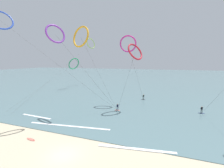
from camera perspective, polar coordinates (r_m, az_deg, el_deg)
The scene contains 16 objects.
ground_plane at distance 22.79m, azimuth -17.89°, elevation -24.30°, with size 400.00×400.00×0.00m, color beige.
sea_water at distance 120.85m, azimuth 13.25°, elevation 2.78°, with size 400.00×200.00×0.08m, color slate.
surfer_charcoal at distance 48.86m, azimuth 11.88°, elevation -4.95°, with size 1.40×0.68×1.70m.
surfer_coral at distance 37.74m, azimuth 2.11°, elevation -8.88°, with size 1.40×0.58×1.70m.
surfer_navy at distance 41.43m, azimuth 30.93°, elevation -8.55°, with size 1.40×0.69×1.70m.
kite_amber at distance 34.71m, azimuth -11.80°, elevation 17.20°, with size 9.51×6.30×19.86m.
kite_violet at distance 31.03m, azimuth -20.69°, elevation 17.41°, with size 10.43×12.67×19.09m.
kite_cobalt at distance 45.76m, azimuth -36.68°, elevation 18.94°, with size 28.40×11.22×24.09m.
kite_lime at distance 79.10m, azimuth -8.11°, elevation 15.03°, with size 4.20×49.34×23.61m.
kite_crimson at distance 37.82m, azimuth 8.80°, elevation 12.01°, with size 5.92×5.43×16.58m.
kite_emerald at distance 69.01m, azimuth -14.32°, elevation 7.48°, with size 4.30×36.65×13.56m.
kite_magenta at distance 43.15m, azimuth 6.12°, elevation 14.95°, with size 6.44×6.23×19.27m.
surfboard_spare at distance 28.25m, azimuth -28.47°, elevation -18.03°, with size 1.96×0.81×0.20m.
wave_crest_near at distance 23.13m, azimuth 9.16°, elevation -23.25°, with size 10.86×0.50×0.12m, color white.
wave_crest_mid at distance 30.55m, azimuth -16.15°, elevation -15.15°, with size 16.08×0.50×0.12m, color white.
wave_crest_far at distance 37.87m, azimuth -26.87°, elevation -11.01°, with size 8.05×0.50×0.12m, color white.
Camera 1 is at (11.93, -15.03, 12.31)m, focal length 24.03 mm.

